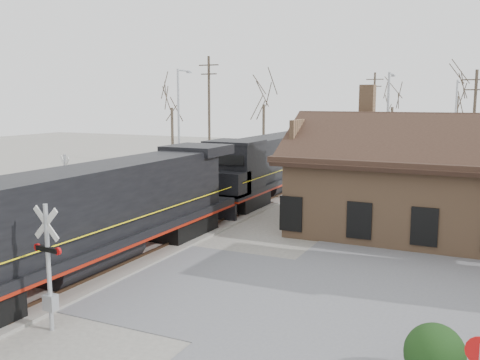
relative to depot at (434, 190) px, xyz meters
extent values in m
plane|color=#A49E94|center=(-11.99, -12.00, -2.41)|extent=(140.00, 140.00, 0.00)
cube|color=slate|center=(-11.99, -12.00, -2.39)|extent=(60.00, 9.00, 0.03)
cube|color=#A49E94|center=(-11.99, 3.00, -2.35)|extent=(3.40, 90.00, 0.12)
cube|color=#473323|center=(-12.71, 3.00, -2.24)|extent=(0.08, 90.00, 0.14)
cube|color=#473323|center=(-11.27, 3.00, -2.24)|extent=(0.08, 90.00, 0.14)
cube|color=#A49E94|center=(-16.49, 3.00, -2.35)|extent=(3.40, 90.00, 0.12)
cube|color=#473323|center=(-17.21, 3.00, -2.24)|extent=(0.08, 90.00, 0.14)
cube|color=#473323|center=(-15.77, 3.00, -2.24)|extent=(0.08, 90.00, 0.14)
cube|color=#956E4D|center=(0.01, 0.00, -0.41)|extent=(14.00, 8.00, 4.00)
cube|color=black|center=(0.01, 0.00, 1.69)|extent=(15.20, 9.20, 0.30)
cube|color=black|center=(0.01, -2.30, 2.69)|extent=(15.00, 4.71, 2.66)
cube|color=black|center=(0.01, 2.30, 2.69)|extent=(15.00, 4.71, 2.66)
cube|color=#956E4D|center=(-3.99, 1.50, 4.39)|extent=(0.80, 0.80, 2.20)
cube|color=black|center=(-11.99, -6.07, -1.84)|extent=(2.56, 4.09, 1.02)
cube|color=black|center=(-11.99, -12.72, -1.03)|extent=(3.07, 20.45, 0.36)
cube|color=maroon|center=(-11.99, -12.72, -1.25)|extent=(3.09, 20.45, 0.12)
cube|color=black|center=(-11.99, -11.44, 0.56)|extent=(2.66, 14.83, 2.86)
cube|color=black|center=(-11.99, 1.59, -1.84)|extent=(2.56, 4.09, 1.02)
cube|color=black|center=(-11.99, 14.88, -1.84)|extent=(2.56, 4.09, 1.02)
cube|color=black|center=(-11.99, 8.24, -1.03)|extent=(3.07, 20.45, 0.36)
cube|color=maroon|center=(-11.99, 8.24, -1.25)|extent=(3.09, 20.45, 0.12)
cube|color=black|center=(-11.99, 9.51, 0.56)|extent=(2.66, 14.83, 2.86)
cube|color=black|center=(-11.99, 0.67, 0.56)|extent=(3.07, 2.86, 2.86)
cube|color=black|center=(-11.99, -1.07, -0.31)|extent=(3.07, 1.84, 1.43)
cube|color=black|center=(-11.99, -2.09, -1.84)|extent=(2.86, 0.25, 1.02)
cylinder|color=#A5A8AD|center=(-9.41, -17.59, -0.41)|extent=(0.14, 0.14, 4.00)
cube|color=silver|center=(-9.41, -17.59, 0.99)|extent=(1.05, 0.12, 1.05)
cube|color=silver|center=(-9.41, -17.59, 0.99)|extent=(1.05, 0.12, 1.05)
cube|color=black|center=(-9.41, -17.59, 0.19)|extent=(0.91, 0.22, 0.15)
cylinder|color=#B20C0C|center=(-9.86, -17.56, 0.19)|extent=(0.25, 0.10, 0.24)
cylinder|color=#B20C0C|center=(-8.96, -17.62, 0.19)|extent=(0.25, 0.10, 0.24)
cube|color=#A5A8AD|center=(-9.41, -17.59, -1.51)|extent=(0.40, 0.30, 0.50)
cylinder|color=#A5A8AD|center=(-18.16, -7.53, -0.33)|extent=(0.15, 0.15, 4.16)
cube|color=silver|center=(-18.16, -7.53, 1.13)|extent=(1.02, 0.46, 1.09)
cube|color=silver|center=(-18.16, -7.53, 1.13)|extent=(1.02, 0.46, 1.09)
cube|color=black|center=(-18.16, -7.53, 0.29)|extent=(0.92, 0.50, 0.16)
cylinder|color=#B20C0C|center=(-17.73, -7.71, 0.29)|extent=(0.26, 0.17, 0.25)
cylinder|color=#B20C0C|center=(-18.59, -7.35, 0.29)|extent=(0.26, 0.17, 0.25)
cube|color=#A5A8AD|center=(-18.16, -7.53, -1.47)|extent=(0.42, 0.31, 0.52)
sphere|color=black|center=(1.63, -15.74, -1.65)|extent=(1.52, 1.52, 1.52)
cylinder|color=#A5A8AD|center=(-19.81, 6.68, 2.30)|extent=(0.18, 0.18, 9.41)
cylinder|color=#A5A8AD|center=(-19.81, 7.58, 6.90)|extent=(0.12, 1.80, 0.12)
cube|color=#A5A8AD|center=(-19.81, 8.38, 6.80)|extent=(0.25, 0.50, 0.12)
cylinder|color=#A5A8AD|center=(-4.52, 11.00, 2.11)|extent=(0.18, 0.18, 9.03)
cylinder|color=#A5A8AD|center=(-4.52, 11.90, 6.52)|extent=(0.12, 1.80, 0.12)
cube|color=#A5A8AD|center=(-4.52, 12.70, 6.42)|extent=(0.25, 0.50, 0.12)
cylinder|color=#A5A8AD|center=(-0.73, 24.57, 2.01)|extent=(0.18, 0.18, 8.84)
cylinder|color=#A5A8AD|center=(-0.73, 25.47, 6.33)|extent=(0.12, 1.80, 0.12)
cube|color=#A5A8AD|center=(-0.73, 26.27, 6.23)|extent=(0.25, 0.50, 0.12)
cylinder|color=#382D23|center=(-21.21, 14.23, 3.06)|extent=(0.24, 0.24, 10.94)
cube|color=#382D23|center=(-21.21, 14.23, 7.73)|extent=(2.00, 0.10, 0.10)
cube|color=#382D23|center=(-21.21, 14.23, 6.93)|extent=(1.60, 0.10, 0.10)
cylinder|color=#382D23|center=(-10.31, 34.43, 2.66)|extent=(0.24, 0.24, 10.14)
cube|color=#382D23|center=(-10.31, 34.43, 6.93)|extent=(2.00, 0.10, 0.10)
cube|color=#382D23|center=(-10.31, 34.43, 6.13)|extent=(1.60, 0.10, 0.10)
cylinder|color=#382D23|center=(1.07, 18.36, 2.31)|extent=(0.24, 0.24, 9.44)
cube|color=#382D23|center=(1.07, 18.36, 6.23)|extent=(2.00, 0.10, 0.10)
cube|color=#382D23|center=(1.07, 18.36, 5.43)|extent=(1.60, 0.10, 0.10)
cylinder|color=#382D23|center=(-30.60, 22.57, 0.64)|extent=(0.32, 0.32, 6.10)
cylinder|color=#382D23|center=(-20.07, 24.43, 0.84)|extent=(0.32, 0.32, 6.50)
cylinder|color=#382D23|center=(-8.60, 36.83, 0.66)|extent=(0.32, 0.32, 6.14)
cylinder|color=#382D23|center=(-1.01, 30.03, 1.29)|extent=(0.32, 0.32, 7.39)
camera|label=1|loc=(2.63, -29.28, 4.72)|focal=40.00mm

